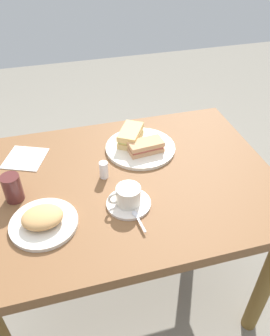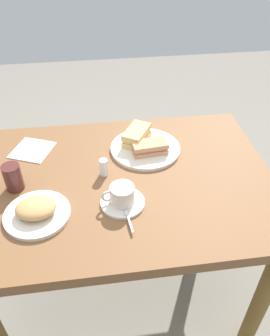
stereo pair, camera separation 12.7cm
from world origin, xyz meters
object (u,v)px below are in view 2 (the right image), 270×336
at_px(sandwich_back, 137,135).
at_px(spoon, 128,217).
at_px(coffee_cup, 122,194).
at_px(drinking_glass, 13,178).
at_px(sandwich_front, 150,147).
at_px(sandwich_plate, 145,148).
at_px(napkin, 33,150).
at_px(side_plate, 37,214).
at_px(salt_shaker, 104,167).
at_px(dining_table, 123,198).
at_px(coffee_saucer, 123,203).

height_order(sandwich_back, spoon, sandwich_back).
height_order(coffee_cup, drinking_glass, drinking_glass).
xyz_separation_m(coffee_cup, drinking_glass, (0.37, -0.13, 0.01)).
xyz_separation_m(sandwich_front, spoon, (0.13, 0.34, -0.02)).
height_order(sandwich_plate, napkin, sandwich_plate).
bearing_deg(sandwich_back, side_plate, 43.47).
distance_m(napkin, drinking_glass, 0.24).
xyz_separation_m(sandwich_plate, salt_shaker, (0.18, 0.13, 0.03)).
height_order(dining_table, coffee_saucer, coffee_saucer).
bearing_deg(sandwich_plate, salt_shaker, 36.88).
distance_m(dining_table, side_plate, 0.35).
height_order(sandwich_back, coffee_cup, coffee_cup).
distance_m(coffee_cup, napkin, 0.49).
distance_m(dining_table, salt_shaker, 0.16).
distance_m(sandwich_back, drinking_glass, 0.52).
bearing_deg(sandwich_back, sandwich_front, 116.53).
height_order(dining_table, coffee_cup, coffee_cup).
bearing_deg(spoon, sandwich_plate, -107.48).
bearing_deg(side_plate, napkin, -82.17).
relative_size(sandwich_plate, drinking_glass, 2.86).
distance_m(dining_table, drinking_glass, 0.42).
xyz_separation_m(sandwich_back, coffee_cup, (0.10, 0.34, 0.00)).
bearing_deg(sandwich_front, sandwich_back, -63.47).
height_order(coffee_saucer, drinking_glass, drinking_glass).
relative_size(sandwich_plate, spoon, 2.91).
distance_m(sandwich_back, side_plate, 0.53).
bearing_deg(spoon, sandwich_back, -101.89).
height_order(sandwich_back, salt_shaker, sandwich_back).
relative_size(sandwich_plate, salt_shaker, 4.24).
bearing_deg(sandwich_plate, coffee_cup, 66.71).
bearing_deg(coffee_saucer, dining_table, -95.68).
bearing_deg(side_plate, dining_table, -153.44).
xyz_separation_m(napkin, drinking_glass, (0.04, 0.23, 0.05)).
height_order(sandwich_front, coffee_saucer, sandwich_front).
height_order(dining_table, napkin, napkin).
height_order(dining_table, sandwich_front, sandwich_front).
relative_size(coffee_cup, side_plate, 0.52).
xyz_separation_m(dining_table, salt_shaker, (0.07, -0.03, 0.14)).
bearing_deg(dining_table, napkin, -32.93).
relative_size(dining_table, sandwich_plate, 3.97).
distance_m(sandwich_front, coffee_saucer, 0.30).
relative_size(sandwich_back, coffee_saucer, 1.05).
bearing_deg(napkin, sandwich_plate, 172.75).
xyz_separation_m(dining_table, side_plate, (0.30, 0.15, 0.11)).
height_order(napkin, drinking_glass, drinking_glass).
relative_size(sandwich_front, side_plate, 0.66).
bearing_deg(napkin, sandwich_front, 168.59).
bearing_deg(salt_shaker, coffee_saucer, 107.65).
bearing_deg(napkin, coffee_saucer, 133.23).
relative_size(sandwich_plate, napkin, 1.92).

